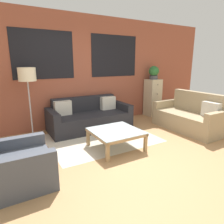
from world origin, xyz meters
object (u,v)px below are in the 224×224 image
object	(u,v)px
armchair_corner	(18,166)
potted_plant	(154,72)
couch_dark	(89,118)
settee_vintage	(190,117)
coffee_table	(116,133)
floor_lamp	(27,78)
drawer_cabinet	(153,98)

from	to	relation	value
armchair_corner	potted_plant	bearing A→B (deg)	25.33
couch_dark	settee_vintage	size ratio (longest dim) A/B	1.20
couch_dark	coffee_table	world-z (taller)	couch_dark
armchair_corner	potted_plant	distance (m)	4.61
couch_dark	floor_lamp	size ratio (longest dim) A/B	1.31
couch_dark	drawer_cabinet	xyz separation A→B (m)	(2.24, 0.21, 0.29)
couch_dark	potted_plant	world-z (taller)	potted_plant
couch_dark	coffee_table	size ratio (longest dim) A/B	2.27
armchair_corner	drawer_cabinet	distance (m)	4.50
couch_dark	potted_plant	bearing A→B (deg)	5.34
armchair_corner	potted_plant	size ratio (longest dim) A/B	2.13
floor_lamp	potted_plant	distance (m)	3.59
floor_lamp	potted_plant	world-z (taller)	floor_lamp
coffee_table	drawer_cabinet	distance (m)	2.79
settee_vintage	floor_lamp	distance (m)	3.87
settee_vintage	drawer_cabinet	size ratio (longest dim) A/B	1.49
armchair_corner	coffee_table	distance (m)	1.80
armchair_corner	coffee_table	bearing A→B (deg)	11.27
coffee_table	floor_lamp	bearing A→B (deg)	132.22
drawer_cabinet	couch_dark	bearing A→B (deg)	-174.66
potted_plant	settee_vintage	bearing A→B (deg)	-94.74
settee_vintage	potted_plant	distance (m)	1.85
settee_vintage	coffee_table	world-z (taller)	settee_vintage
coffee_table	floor_lamp	size ratio (longest dim) A/B	0.58
armchair_corner	drawer_cabinet	xyz separation A→B (m)	(4.06, 1.92, 0.29)
couch_dark	coffee_table	distance (m)	1.36
drawer_cabinet	potted_plant	xyz separation A→B (m)	(0.00, 0.00, 0.77)
couch_dark	armchair_corner	xyz separation A→B (m)	(-1.81, -1.71, -0.00)
floor_lamp	drawer_cabinet	bearing A→B (deg)	2.22
settee_vintage	coffee_table	xyz separation A→B (m)	(-2.17, -0.04, 0.00)
settee_vintage	drawer_cabinet	xyz separation A→B (m)	(0.13, 1.53, 0.26)
coffee_table	potted_plant	world-z (taller)	potted_plant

